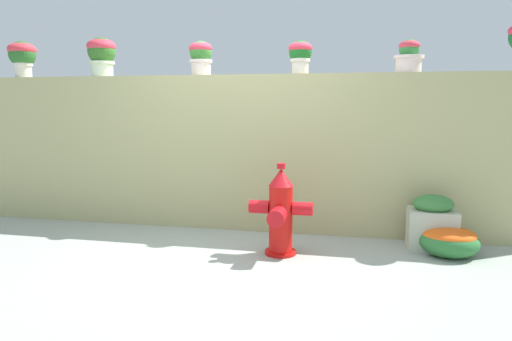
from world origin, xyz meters
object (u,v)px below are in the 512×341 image
object	(u,v)px
potted_plant_2	(201,55)
fire_hydrant	(280,213)
potted_plant_4	(409,56)
flower_bush_left	(449,240)
potted_plant_3	(300,54)
planter_box	(432,224)
potted_plant_1	(102,53)
potted_plant_0	(22,55)

from	to	relation	value
potted_plant_2	fire_hydrant	bearing A→B (deg)	-40.45
potted_plant_4	flower_bush_left	distance (m)	1.88
potted_plant_2	potted_plant_3	xyz separation A→B (m)	(1.13, -0.04, -0.01)
flower_bush_left	planter_box	xyz separation A→B (m)	(-0.14, 0.14, 0.11)
potted_plant_4	flower_bush_left	bearing A→B (deg)	-56.25
potted_plant_1	flower_bush_left	size ratio (longest dim) A/B	0.83
potted_plant_3	fire_hydrant	bearing A→B (deg)	-94.43
flower_bush_left	planter_box	bearing A→B (deg)	133.97
potted_plant_0	potted_plant_2	distance (m)	2.27
potted_plant_3	potted_plant_4	size ratio (longest dim) A/B	1.05
potted_plant_1	potted_plant_2	bearing A→B (deg)	2.30
potted_plant_0	potted_plant_4	distance (m)	4.52
potted_plant_4	potted_plant_1	bearing A→B (deg)	-179.79
fire_hydrant	planter_box	size ratio (longest dim) A/B	1.59
potted_plant_2	flower_bush_left	xyz separation A→B (m)	(2.62, -0.60, -1.81)
potted_plant_0	flower_bush_left	distance (m)	5.26
potted_plant_1	potted_plant_4	bearing A→B (deg)	0.21
potted_plant_4	potted_plant_3	bearing A→B (deg)	-179.76
potted_plant_1	potted_plant_2	xyz separation A→B (m)	(1.20, 0.05, -0.05)
potted_plant_0	potted_plant_4	xyz separation A→B (m)	(4.51, 0.00, -0.10)
potted_plant_1	potted_plant_2	size ratio (longest dim) A/B	1.17
flower_bush_left	potted_plant_0	bearing A→B (deg)	173.44
potted_plant_3	flower_bush_left	world-z (taller)	potted_plant_3
potted_plant_4	fire_hydrant	bearing A→B (deg)	-143.57
fire_hydrant	planter_box	xyz separation A→B (m)	(1.42, 0.44, -0.14)
potted_plant_3	potted_plant_4	distance (m)	1.11
potted_plant_2	potted_plant_3	world-z (taller)	potted_plant_2
potted_plant_0	fire_hydrant	distance (m)	3.80
potted_plant_0	flower_bush_left	xyz separation A→B (m)	(4.89, -0.56, -1.86)
potted_plant_1	fire_hydrant	size ratio (longest dim) A/B	0.52
potted_plant_2	potted_plant_4	bearing A→B (deg)	-0.92
potted_plant_1	potted_plant_4	xyz separation A→B (m)	(3.44, 0.01, -0.10)
fire_hydrant	potted_plant_0	bearing A→B (deg)	165.43
potted_plant_3	fire_hydrant	world-z (taller)	potted_plant_3
potted_plant_0	potted_plant_1	xyz separation A→B (m)	(1.07, -0.01, -0.00)
potted_plant_0	potted_plant_1	distance (m)	1.07
potted_plant_0	potted_plant_4	size ratio (longest dim) A/B	1.31
potted_plant_3	planter_box	world-z (taller)	potted_plant_3
fire_hydrant	flower_bush_left	bearing A→B (deg)	11.03
potted_plant_4	flower_bush_left	size ratio (longest dim) A/B	0.62
potted_plant_1	planter_box	world-z (taller)	potted_plant_1
potted_plant_3	flower_bush_left	distance (m)	2.40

